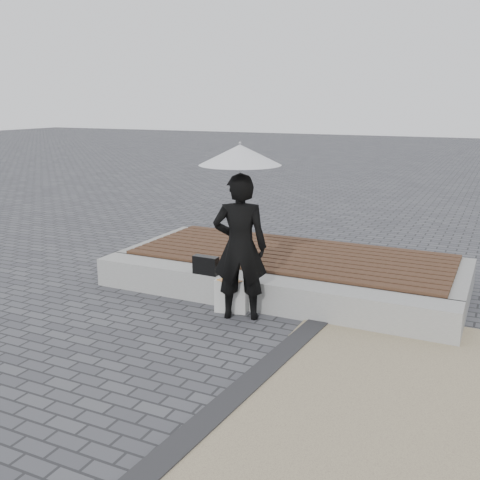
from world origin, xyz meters
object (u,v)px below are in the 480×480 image
woman (240,247)px  handbag (206,265)px  canvas_tote (231,296)px  seating_ledge (260,292)px  parasol (240,155)px

woman → handbag: bearing=-43.7°
woman → handbag: (-0.64, 0.28, -0.39)m
woman → canvas_tote: (-0.18, 0.12, -0.69)m
seating_ledge → handbag: bearing=-167.1°
parasol → handbag: parasol is taller
woman → parasol: size_ratio=1.45×
woman → canvas_tote: woman is taller
handbag → canvas_tote: (0.46, -0.16, -0.31)m
parasol → canvas_tote: 1.83m
canvas_tote → woman: bearing=-45.7°
woman → seating_ledge: bearing=-119.2°
woman → parasol: parasol is taller
woman → handbag: woman is taller
handbag → canvas_tote: size_ratio=0.81×
handbag → canvas_tote: handbag is taller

